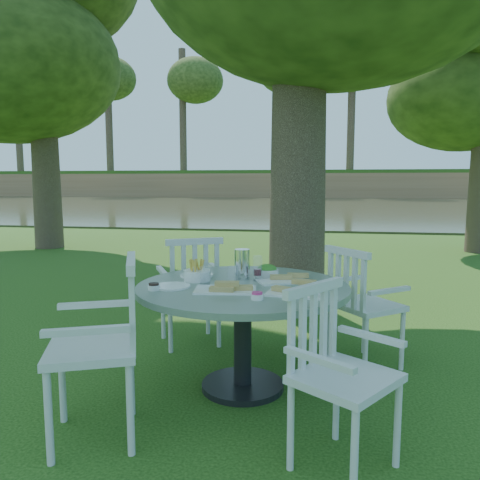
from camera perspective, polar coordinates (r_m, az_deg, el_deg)
name	(u,v)px	position (r m, az deg, el deg)	size (l,w,h in m)	color
ground	(236,332)	(4.48, -0.45, -11.16)	(140.00, 140.00, 0.00)	#173B0C
table	(243,304)	(3.16, 0.33, -7.87)	(1.41, 1.41, 0.72)	black
chair_ne	(357,298)	(3.63, 14.06, -6.89)	(0.63, 0.63, 0.92)	silver
chair_nw	(192,283)	(3.99, -5.86, -5.23)	(0.63, 0.62, 0.94)	silver
chair_sw	(111,334)	(2.68, -15.48, -10.96)	(0.62, 0.64, 0.99)	silver
chair_se	(330,361)	(2.42, 10.96, -14.24)	(0.61, 0.61, 0.89)	silver
tableware	(234,277)	(3.18, -0.69, -4.48)	(1.14, 0.79, 0.21)	white
river	(308,207)	(27.24, 8.32, 4.01)	(100.00, 28.00, 0.12)	#30331E
far_bank	(318,119)	(45.69, 9.52, 14.29)	(100.00, 18.00, 15.20)	#8D6242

